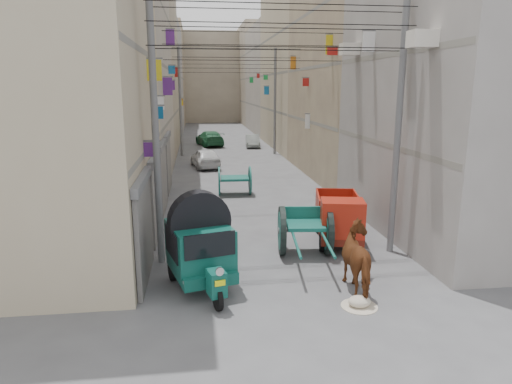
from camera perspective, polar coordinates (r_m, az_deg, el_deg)
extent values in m
plane|color=#4B4B4E|center=(9.15, 10.14, -21.37)|extent=(140.00, 140.00, 0.00)
cube|color=tan|center=(16.22, -28.65, 16.29)|extent=(8.00, 10.00, 13.00)
cube|color=slate|center=(15.39, -13.65, 5.38)|extent=(0.25, 9.80, 0.18)
cube|color=slate|center=(15.30, -14.27, 16.58)|extent=(0.25, 9.80, 0.18)
cube|color=#A89E90|center=(26.77, -20.00, 14.07)|extent=(8.00, 12.00, 12.00)
cube|color=slate|center=(26.30, -11.16, 8.51)|extent=(0.25, 11.76, 0.18)
cube|color=slate|center=(26.25, -11.45, 15.05)|extent=(0.25, 11.76, 0.18)
cube|color=slate|center=(26.54, -11.76, 21.53)|extent=(0.25, 11.76, 0.18)
cube|color=tan|center=(39.61, -16.03, 15.19)|extent=(8.00, 14.00, 14.00)
cube|color=slate|center=(39.26, -9.99, 9.95)|extent=(0.25, 13.72, 0.18)
cube|color=slate|center=(39.22, -10.17, 14.33)|extent=(0.25, 13.72, 0.18)
cube|color=slate|center=(39.42, -10.35, 18.69)|extent=(0.25, 13.72, 0.18)
cube|color=gray|center=(53.47, -13.75, 13.43)|extent=(8.00, 14.00, 11.80)
cube|color=slate|center=(53.24, -9.37, 10.72)|extent=(0.25, 13.72, 0.18)
cube|color=slate|center=(53.21, -9.49, 13.95)|extent=(0.25, 13.72, 0.18)
cube|color=slate|center=(53.36, -9.61, 17.17)|extent=(0.25, 13.72, 0.18)
cube|color=tan|center=(66.43, -12.58, 14.06)|extent=(8.00, 12.00, 13.50)
cube|color=slate|center=(66.22, -9.02, 11.14)|extent=(0.25, 11.76, 0.18)
cube|color=slate|center=(66.20, -9.12, 13.73)|extent=(0.25, 11.76, 0.18)
cube|color=slate|center=(66.32, -9.21, 16.33)|extent=(0.25, 11.76, 0.18)
cube|color=gray|center=(18.47, 28.21, 15.74)|extent=(8.00, 10.00, 13.00)
cube|color=slate|center=(16.65, 15.97, 5.80)|extent=(0.25, 9.80, 0.18)
cube|color=slate|center=(16.57, 16.63, 16.14)|extent=(0.25, 9.80, 0.18)
cube|color=tan|center=(28.20, 14.82, 14.32)|extent=(8.00, 12.00, 12.00)
cube|color=slate|center=(27.05, 6.74, 8.78)|extent=(0.25, 11.76, 0.18)
cube|color=slate|center=(27.01, 6.91, 15.14)|extent=(0.25, 11.76, 0.18)
cube|color=slate|center=(27.29, 7.10, 21.45)|extent=(0.25, 11.76, 0.18)
cube|color=tan|center=(40.59, 7.80, 15.49)|extent=(8.00, 14.00, 14.00)
cube|color=slate|center=(39.77, 2.14, 10.17)|extent=(0.25, 13.72, 0.18)
cube|color=slate|center=(39.73, 2.18, 14.50)|extent=(0.25, 13.72, 0.18)
cube|color=slate|center=(39.93, 2.22, 18.81)|extent=(0.25, 13.72, 0.18)
cube|color=#A89E90|center=(54.20, 3.82, 13.75)|extent=(8.00, 14.00, 11.80)
cube|color=slate|center=(53.61, -0.37, 10.90)|extent=(0.25, 13.72, 0.18)
cube|color=slate|center=(53.59, -0.38, 14.11)|extent=(0.25, 13.72, 0.18)
cube|color=slate|center=(53.73, -0.38, 17.31)|extent=(0.25, 13.72, 0.18)
cube|color=tan|center=(67.01, 1.62, 14.35)|extent=(8.00, 12.00, 13.50)
cube|color=slate|center=(66.53, -1.77, 11.30)|extent=(0.25, 11.76, 0.18)
cube|color=slate|center=(66.51, -1.79, 13.88)|extent=(0.25, 11.76, 0.18)
cube|color=slate|center=(66.62, -1.81, 16.46)|extent=(0.25, 11.76, 0.18)
cube|color=tan|center=(73.23, -5.66, 13.98)|extent=(22.00, 10.00, 13.00)
cube|color=#45454A|center=(12.66, -13.78, -5.05)|extent=(0.12, 3.00, 2.60)
cube|color=#5C5C5F|center=(12.30, -14.05, 1.40)|extent=(0.18, 3.20, 0.25)
cube|color=#45454A|center=(16.20, -12.41, -1.03)|extent=(0.12, 3.00, 2.60)
cube|color=#5C5C5F|center=(15.92, -12.59, 4.05)|extent=(0.18, 3.20, 0.25)
cube|color=#45454A|center=(19.80, -11.53, 1.54)|extent=(0.12, 3.00, 2.60)
cube|color=#5C5C5F|center=(19.57, -11.67, 5.71)|extent=(0.18, 3.20, 0.25)
cube|color=#45454A|center=(23.54, -10.91, 3.36)|extent=(0.12, 3.00, 2.60)
cube|color=#5C5C5F|center=(23.34, -11.02, 6.87)|extent=(0.18, 3.20, 0.25)
cube|color=green|center=(41.93, 1.21, 14.12)|extent=(0.38, 0.08, 0.41)
cube|color=#C66B17|center=(48.83, -9.24, 11.03)|extent=(0.27, 0.08, 0.71)
cube|color=#572077|center=(13.78, -12.95, 5.21)|extent=(0.44, 0.08, 0.42)
cube|color=#572077|center=(23.01, -10.99, 12.84)|extent=(0.45, 0.08, 0.84)
cube|color=green|center=(52.43, -0.58, 13.82)|extent=(0.41, 0.08, 0.59)
cube|color=#0B4D82|center=(17.02, -12.17, 9.68)|extent=(0.38, 0.08, 0.44)
cube|color=#1766A3|center=(41.19, 1.33, 12.58)|extent=(0.43, 0.08, 0.72)
cube|color=#A91A16|center=(47.23, 0.28, 14.32)|extent=(0.28, 0.08, 0.44)
cube|color=#572077|center=(27.35, -10.68, 18.47)|extent=(0.48, 0.08, 0.84)
cube|color=gold|center=(45.29, -9.34, 10.95)|extent=(0.31, 0.08, 0.44)
cube|color=#A91A16|center=(26.94, 6.23, 13.49)|extent=(0.35, 0.08, 0.45)
cube|color=#C66B17|center=(30.52, 4.65, 15.77)|extent=(0.34, 0.08, 0.79)
cube|color=white|center=(19.26, -11.83, 10.81)|extent=(0.28, 0.08, 0.52)
cube|color=#A91A16|center=(36.84, -9.93, 14.54)|extent=(0.28, 0.08, 0.74)
cube|color=white|center=(26.52, 6.47, 8.76)|extent=(0.26, 0.08, 0.80)
cube|color=#0B4D82|center=(17.76, 14.00, 17.63)|extent=(0.34, 0.08, 0.55)
cube|color=gold|center=(15.79, -12.60, 14.63)|extent=(0.47, 0.08, 0.67)
cube|color=#1766A3|center=(28.38, -10.49, 14.79)|extent=(0.40, 0.08, 0.47)
cube|color=#572077|center=(28.87, -10.44, 12.98)|extent=(0.32, 0.08, 0.55)
cube|color=#A91A16|center=(21.88, 9.52, 16.98)|extent=(0.47, 0.08, 0.35)
cube|color=gold|center=(22.72, 9.12, 17.71)|extent=(0.32, 0.08, 0.89)
cube|color=white|center=(17.67, 13.94, 17.78)|extent=(0.44, 0.08, 0.69)
cube|color=gold|center=(13.44, -14.23, 3.44)|extent=(0.10, 3.20, 0.80)
cube|color=#A91A16|center=(22.33, -11.61, 7.22)|extent=(0.10, 3.20, 0.80)
cube|color=white|center=(34.28, -10.22, 9.20)|extent=(0.10, 3.20, 0.80)
cube|color=#572077|center=(46.25, -9.55, 10.15)|extent=(0.10, 3.20, 0.80)
cube|color=#572077|center=(14.85, 18.72, 4.02)|extent=(0.10, 3.20, 0.80)
cube|color=#1766A3|center=(23.21, 8.99, 7.54)|extent=(0.10, 3.20, 0.80)
cube|color=#0B4D82|center=(34.85, 3.41, 9.44)|extent=(0.10, 3.20, 0.80)
cube|color=#572077|center=(46.68, 0.63, 10.35)|extent=(0.10, 3.20, 0.80)
cube|color=silver|center=(13.67, 20.08, 17.53)|extent=(0.70, 0.55, 0.45)
cube|color=silver|center=(19.23, 11.63, 17.09)|extent=(0.70, 0.55, 0.45)
cylinder|color=#5C5C5F|center=(13.27, -12.48, 7.77)|extent=(0.20, 0.20, 8.00)
cylinder|color=#5C5C5F|center=(14.54, 17.36, 7.91)|extent=(0.20, 0.20, 8.00)
cylinder|color=#5C5C5F|center=(35.21, -9.45, 10.95)|extent=(0.20, 0.20, 8.00)
cylinder|color=#5C5C5F|center=(35.71, 2.39, 11.14)|extent=(0.20, 0.20, 8.00)
cylinder|color=black|center=(12.95, 3.68, 17.66)|extent=(7.40, 0.02, 0.02)
cylinder|color=black|center=(13.02, 3.72, 20.30)|extent=(7.40, 0.02, 0.02)
cylinder|color=black|center=(13.09, 3.76, 22.47)|extent=(7.40, 0.02, 0.02)
cylinder|color=black|center=(13.93, 2.86, 17.34)|extent=(7.40, 0.02, 0.02)
cylinder|color=black|center=(13.99, 2.89, 19.79)|extent=(7.40, 0.02, 0.02)
cylinder|color=black|center=(14.06, 2.91, 21.82)|extent=(7.40, 0.02, 0.02)
cylinder|color=black|center=(19.36, -0.14, 16.13)|extent=(7.40, 0.02, 0.02)
cylinder|color=black|center=(19.40, -0.14, 17.90)|extent=(7.40, 0.02, 0.02)
cylinder|color=black|center=(19.45, -0.14, 19.36)|extent=(7.40, 0.02, 0.02)
cylinder|color=black|center=(27.30, -2.34, 15.20)|extent=(7.40, 0.02, 0.02)
cylinder|color=black|center=(27.33, -2.35, 16.45)|extent=(7.40, 0.02, 0.02)
cylinder|color=black|center=(27.37, -2.36, 17.50)|extent=(7.40, 0.02, 0.02)
cylinder|color=black|center=(35.28, -3.54, 14.68)|extent=(7.40, 0.02, 0.02)
cylinder|color=black|center=(35.30, -3.55, 15.65)|extent=(7.40, 0.02, 0.02)
cylinder|color=black|center=(35.33, -3.57, 16.46)|extent=(7.40, 0.02, 0.02)
cylinder|color=black|center=(11.02, -4.83, -13.05)|extent=(0.29, 0.63, 0.62)
cylinder|color=black|center=(12.74, -10.38, -9.51)|extent=(0.29, 0.63, 0.62)
cylinder|color=black|center=(13.02, -5.10, -8.85)|extent=(0.29, 0.63, 0.62)
cube|color=#0C483D|center=(12.19, -6.93, -9.33)|extent=(1.87, 2.38, 0.31)
cube|color=#0C483D|center=(10.92, -4.96, -11.26)|extent=(0.50, 0.58, 0.61)
cylinder|color=silver|center=(10.54, -4.57, -9.88)|extent=(0.21, 0.10, 0.20)
cube|color=#EAE90D|center=(10.63, -4.51, -11.29)|extent=(0.24, 0.09, 0.13)
cube|color=#0C483D|center=(12.02, -7.08, -6.46)|extent=(1.87, 2.18, 1.05)
cube|color=black|center=(11.05, -5.78, -6.66)|extent=(1.24, 0.39, 0.61)
cube|color=black|center=(11.82, -10.51, -6.35)|extent=(0.39, 1.29, 0.72)
cube|color=black|center=(12.18, -3.78, -5.57)|extent=(0.39, 1.29, 0.72)
cube|color=silver|center=(11.33, -5.64, -10.66)|extent=(1.35, 0.41, 0.07)
cylinder|color=black|center=(14.28, 3.26, -4.86)|extent=(0.33, 1.55, 1.54)
cylinder|color=#135348|center=(14.28, 3.26, -4.86)|extent=(0.31, 1.21, 1.20)
cylinder|color=#5C5C5F|center=(14.28, 3.26, -4.86)|extent=(0.26, 0.22, 0.20)
cylinder|color=black|center=(14.46, 8.93, -4.76)|extent=(0.33, 1.55, 1.54)
cylinder|color=#135348|center=(14.46, 8.93, -4.76)|extent=(0.31, 1.21, 1.20)
cylinder|color=#5C5C5F|center=(14.46, 8.93, -4.76)|extent=(0.26, 0.22, 0.20)
cylinder|color=#5C5C5F|center=(14.35, 6.11, -4.82)|extent=(1.48, 0.24, 0.09)
cube|color=#135348|center=(14.29, 6.13, -4.06)|extent=(1.27, 1.32, 0.11)
cube|color=#135348|center=(14.75, 5.88, -2.54)|extent=(1.16, 0.21, 0.38)
cylinder|color=#135348|center=(12.97, 4.97, -6.23)|extent=(0.34, 2.52, 0.08)
cylinder|color=#135348|center=(13.10, 8.81, -6.15)|extent=(0.34, 2.52, 0.08)
cylinder|color=black|center=(14.78, 8.27, -6.26)|extent=(0.28, 0.62, 0.60)
cylinder|color=black|center=(16.68, 7.80, -3.99)|extent=(0.28, 0.62, 0.60)
cylinder|color=black|center=(14.92, 12.85, -6.27)|extent=(0.28, 0.62, 0.60)
cylinder|color=black|center=(16.81, 11.85, -4.03)|extent=(0.28, 0.62, 0.60)
cube|color=#5B160D|center=(15.72, 10.21, -4.38)|extent=(1.90, 3.21, 0.32)
cube|color=maroon|center=(14.54, 10.73, -3.20)|extent=(1.49, 1.20, 1.14)
cube|color=black|center=(14.11, 10.93, -3.33)|extent=(1.17, 0.29, 0.50)
cube|color=#5B160D|center=(16.13, 10.06, -3.01)|extent=(1.74, 2.24, 0.11)
cube|color=maroon|center=(15.97, 7.74, -1.63)|extent=(0.46, 1.98, 0.78)
cube|color=maroon|center=(16.11, 12.47, -1.69)|extent=(0.46, 1.98, 0.78)
cube|color=maroon|center=(16.98, 9.79, -0.83)|extent=(1.35, 0.33, 0.78)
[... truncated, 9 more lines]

